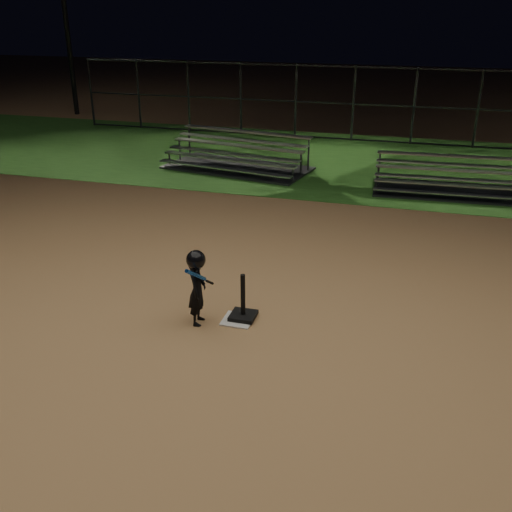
# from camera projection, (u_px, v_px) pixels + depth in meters

# --- Properties ---
(ground) EXTENTS (80.00, 80.00, 0.00)m
(ground) POSITION_uv_depth(u_px,v_px,m) (238.00, 321.00, 8.86)
(ground) COLOR #AB7D4D
(ground) RESTS_ON ground
(grass_strip) EXTENTS (60.00, 8.00, 0.01)m
(grass_strip) POSITION_uv_depth(u_px,v_px,m) (338.00, 161.00, 17.67)
(grass_strip) COLOR #295D1E
(grass_strip) RESTS_ON ground
(home_plate) EXTENTS (0.45, 0.45, 0.02)m
(home_plate) POSITION_uv_depth(u_px,v_px,m) (238.00, 320.00, 8.85)
(home_plate) COLOR beige
(home_plate) RESTS_ON ground
(batting_tee) EXTENTS (0.38, 0.38, 0.72)m
(batting_tee) POSITION_uv_depth(u_px,v_px,m) (243.00, 310.00, 8.85)
(batting_tee) COLOR black
(batting_tee) RESTS_ON home_plate
(child_batter) EXTENTS (0.39, 0.60, 1.18)m
(child_batter) POSITION_uv_depth(u_px,v_px,m) (197.00, 285.00, 8.56)
(child_batter) COLOR black
(child_batter) RESTS_ON ground
(bleacher_left) EXTENTS (4.35, 2.67, 1.00)m
(bleacher_left) POSITION_uv_depth(u_px,v_px,m) (237.00, 162.00, 16.76)
(bleacher_left) COLOR #BABABF
(bleacher_left) RESTS_ON ground
(bleacher_right) EXTENTS (3.54, 1.83, 0.85)m
(bleacher_right) POSITION_uv_depth(u_px,v_px,m) (445.00, 186.00, 14.71)
(bleacher_right) COLOR #A9A9AD
(bleacher_right) RESTS_ON ground
(backstop_fence) EXTENTS (20.08, 0.08, 2.50)m
(backstop_fence) POSITION_uv_depth(u_px,v_px,m) (353.00, 104.00, 19.82)
(backstop_fence) COLOR #38383D
(backstop_fence) RESTS_ON ground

